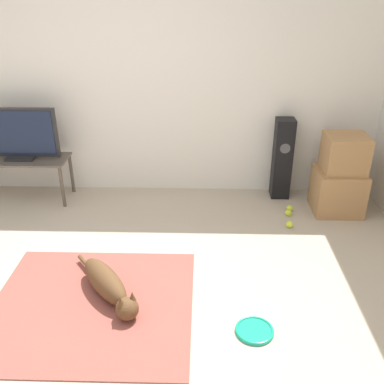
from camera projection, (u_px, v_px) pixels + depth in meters
ground_plane at (101, 313)px, 3.06m from camera, size 12.00×12.00×0.00m
wall_back at (134, 75)px, 4.37m from camera, size 8.00×0.06×2.55m
area_rug at (92, 305)px, 3.13m from camera, size 1.47×1.33×0.01m
dog at (108, 285)px, 3.16m from camera, size 0.61×0.76×0.22m
frisbee at (255, 330)px, 2.89m from camera, size 0.26×0.26×0.03m
cardboard_box_lower at (337, 191)px, 4.34m from camera, size 0.47×0.43×0.44m
cardboard_box_upper at (345, 154)px, 4.16m from camera, size 0.40×0.36×0.37m
floor_speaker at (282, 159)px, 4.54m from camera, size 0.19×0.20×0.87m
tv_stand at (23, 164)px, 4.50m from camera, size 0.95×0.41×0.47m
tv at (17, 134)px, 4.36m from camera, size 0.83×0.20×0.54m
tennis_ball_by_boxes at (289, 208)px, 4.40m from camera, size 0.07×0.07×0.07m
tennis_ball_near_speaker at (289, 224)px, 4.11m from camera, size 0.07×0.07×0.07m
tennis_ball_loose_on_carpet at (288, 213)px, 4.32m from camera, size 0.07×0.07×0.07m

